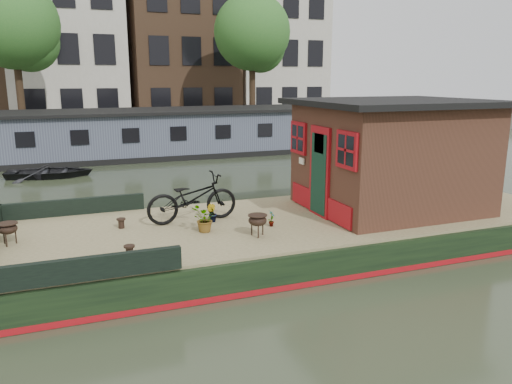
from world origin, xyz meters
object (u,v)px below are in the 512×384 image
object	(u,v)px
bicycle	(192,198)
brazier_rear	(8,234)
cabin	(391,154)
potted_plant_a	(271,218)
brazier_front	(258,225)
dinghy	(50,168)

from	to	relation	value
bicycle	brazier_rear	size ratio (longest dim) A/B	4.72
cabin	potted_plant_a	distance (m)	3.23
potted_plant_a	brazier_front	size ratio (longest dim) A/B	0.81
bicycle	dinghy	world-z (taller)	bicycle
potted_plant_a	brazier_rear	size ratio (longest dim) A/B	0.84
bicycle	brazier_rear	bearing A→B (deg)	90.92
cabin	potted_plant_a	xyz separation A→B (m)	(-3.03, -0.40, -1.06)
potted_plant_a	cabin	bearing A→B (deg)	7.45
cabin	bicycle	bearing A→B (deg)	173.39
brazier_front	brazier_rear	size ratio (longest dim) A/B	1.04
brazier_rear	dinghy	world-z (taller)	brazier_rear
potted_plant_a	brazier_front	distance (m)	0.68
bicycle	potted_plant_a	distance (m)	1.67
potted_plant_a	brazier_rear	xyz separation A→B (m)	(-4.76, 0.63, 0.03)
brazier_front	brazier_rear	xyz separation A→B (m)	(-4.28, 1.11, -0.01)
dinghy	potted_plant_a	bearing A→B (deg)	-148.81
cabin	dinghy	size ratio (longest dim) A/B	1.32
cabin	brazier_rear	world-z (taller)	cabin
cabin	brazier_front	world-z (taller)	cabin
potted_plant_a	brazier_front	world-z (taller)	brazier_front
brazier_rear	potted_plant_a	bearing A→B (deg)	-7.55
cabin	bicycle	distance (m)	4.49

